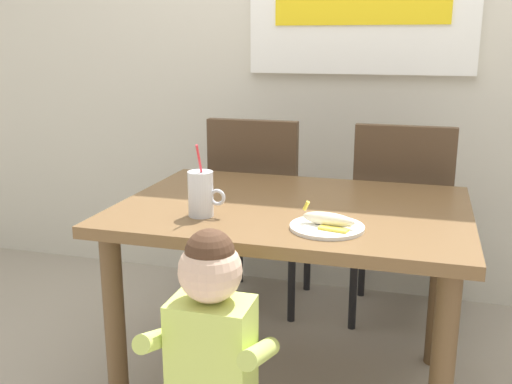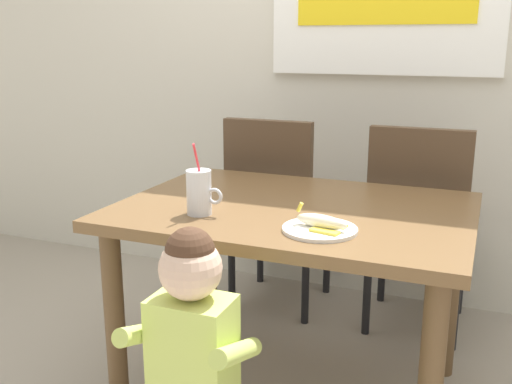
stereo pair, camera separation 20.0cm
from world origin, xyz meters
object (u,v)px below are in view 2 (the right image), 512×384
toddler_standing (192,337)px  milk_cup (199,195)px  dining_table (294,235)px  snack_plate (320,229)px  dining_chair_right (418,219)px  dining_chair_left (276,204)px  peeled_banana (322,222)px

toddler_standing → milk_cup: bearing=114.1°
dining_table → snack_plate: snack_plate is taller
dining_chair_right → toddler_standing: size_ratio=1.15×
dining_table → dining_chair_right: 0.77m
snack_plate → dining_table: bearing=123.7°
dining_table → milk_cup: size_ratio=4.92×
toddler_standing → snack_plate: size_ratio=3.64×
dining_chair_left → dining_chair_right: (0.67, 0.01, 0.00)m
dining_chair_left → toddler_standing: size_ratio=1.15×
dining_chair_left → dining_table: bearing=115.3°
toddler_standing → snack_plate: (0.24, 0.38, 0.22)m
peeled_banana → toddler_standing: bearing=-123.5°
milk_cup → dining_chair_right: bearing=55.4°
dining_chair_left → milk_cup: bearing=93.5°
dining_chair_right → milk_cup: size_ratio=3.89×
toddler_standing → milk_cup: (-0.18, 0.40, 0.28)m
dining_chair_right → peeled_banana: size_ratio=5.47×
milk_cup → dining_table: bearing=39.8°
dining_table → snack_plate: (0.16, -0.24, 0.12)m
dining_chair_left → milk_cup: 0.93m
dining_chair_left → dining_chair_right: bearing=-179.6°
dining_table → snack_plate: 0.31m
snack_plate → peeled_banana: 0.03m
toddler_standing → dining_table: bearing=82.6°
toddler_standing → peeled_banana: 0.51m
dining_table → toddler_standing: (-0.08, -0.62, -0.11)m
toddler_standing → peeled_banana: (0.25, 0.38, 0.25)m
dining_table → dining_chair_right: size_ratio=1.26×
milk_cup → peeled_banana: milk_cup is taller
dining_table → snack_plate: size_ratio=5.27×
toddler_standing → snack_plate: 0.50m
snack_plate → milk_cup: bearing=176.7°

